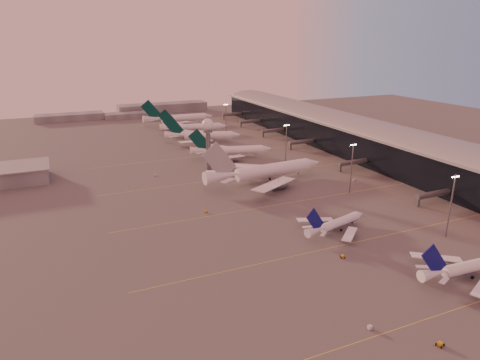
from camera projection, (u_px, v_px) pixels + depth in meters
name	position (u px, v px, depth m)	size (l,w,h in m)	color
ground	(317.00, 268.00, 141.22)	(700.00, 700.00, 0.00)	#5C5959
taxiway_markings	(305.00, 199.00, 201.33)	(180.00, 185.25, 0.02)	gold
terminal	(364.00, 139.00, 274.72)	(57.00, 362.00, 23.04)	black
radar_tower	(208.00, 134.00, 240.86)	(6.40, 6.40, 31.10)	slate
mast_a	(451.00, 203.00, 158.99)	(3.60, 0.56, 25.00)	slate
mast_b	(352.00, 166.00, 205.67)	(3.60, 0.56, 25.00)	slate
mast_c	(286.00, 143.00, 251.58)	(3.60, 0.56, 25.00)	slate
mast_d	(226.00, 118.00, 329.06)	(3.60, 0.56, 25.00)	slate
distant_horizon	(137.00, 111.00, 423.67)	(165.00, 37.50, 9.00)	slate
narrowbody_near	(466.00, 269.00, 134.49)	(36.94, 29.43, 14.43)	white
narrowbody_mid	(336.00, 225.00, 167.18)	(33.29, 26.24, 13.26)	white
widebody_white	(266.00, 174.00, 224.96)	(70.45, 56.30, 24.77)	white
greentail_a	(232.00, 152.00, 271.30)	(51.80, 41.30, 19.21)	white
greentail_b	(203.00, 137.00, 311.76)	(53.70, 42.61, 20.37)	white
greentail_c	(194.00, 129.00, 341.58)	(54.01, 43.17, 19.87)	white
greentail_d	(179.00, 120.00, 375.89)	(63.14, 50.91, 22.92)	white
gsv_truck_a	(372.00, 325.00, 111.10)	(5.65, 2.24, 2.26)	silver
gsv_tug_near	(440.00, 344.00, 105.03)	(3.02, 4.11, 1.05)	gold
gsv_tug_mid	(343.00, 257.00, 147.43)	(3.82, 2.98, 0.96)	gold
gsv_truck_b	(356.00, 212.00, 183.83)	(4.89, 1.90, 1.97)	silver
gsv_truck_c	(206.00, 210.00, 185.91)	(4.79, 4.36, 1.93)	gold
gsv_catering_b	(354.00, 177.00, 226.82)	(5.86, 3.79, 4.44)	silver
gsv_tug_far	(254.00, 174.00, 237.94)	(2.75, 3.45, 0.86)	#535658
gsv_truck_d	(155.00, 174.00, 235.36)	(2.90, 4.96, 1.89)	silver
gsv_tug_hangar	(257.00, 146.00, 298.45)	(4.68, 4.19, 1.15)	silver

